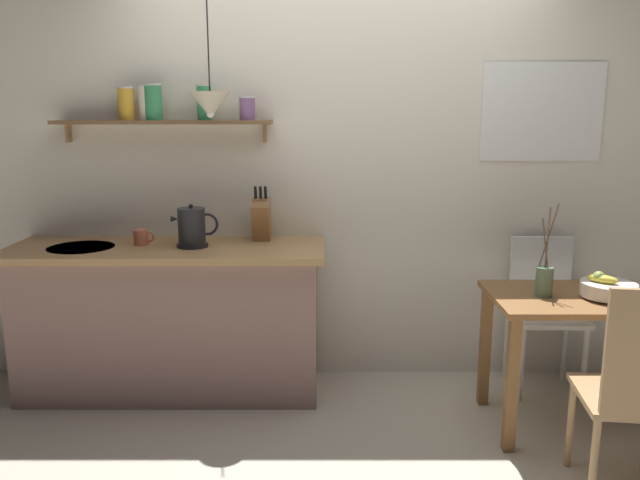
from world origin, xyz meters
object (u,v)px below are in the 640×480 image
knife_block (260,219)px  pendant_lamp (208,104)px  coffee_mug_by_sink (140,237)px  electric_kettle (191,228)px  twig_vase (542,280)px  dining_table (572,321)px  dining_chair_far (542,304)px  fruit_bowl (606,288)px  dining_chair_near (634,386)px

knife_block → pendant_lamp: bearing=-143.8°
knife_block → coffee_mug_by_sink: 0.71m
knife_block → pendant_lamp: 0.74m
electric_kettle → knife_block: size_ratio=0.81×
twig_vase → pendant_lamp: 2.01m
dining_table → dining_chair_far: dining_chair_far is taller
dining_table → fruit_bowl: size_ratio=3.13×
dining_chair_near → fruit_bowl: bearing=77.7°
dining_chair_far → knife_block: bearing=178.3°
dining_chair_near → knife_block: 2.17m
dining_chair_near → knife_block: bearing=142.6°
electric_kettle → knife_block: (0.38, 0.17, 0.02)m
knife_block → dining_table: bearing=-19.2°
dining_chair_far → dining_chair_near: bearing=-91.4°
twig_vase → pendant_lamp: pendant_lamp is taller
dining_table → coffee_mug_by_sink: bearing=169.0°
coffee_mug_by_sink → electric_kettle: bearing=-9.0°
dining_chair_far → knife_block: (-1.71, 0.05, 0.52)m
dining_chair_far → twig_vase: 0.65m
electric_kettle → coffee_mug_by_sink: bearing=171.0°
dining_chair_near → coffee_mug_by_sink: 2.67m
dining_table → knife_block: (-1.68, 0.59, 0.44)m
twig_vase → coffee_mug_by_sink: (-2.20, 0.47, 0.13)m
coffee_mug_by_sink → pendant_lamp: (0.44, -0.06, 0.76)m
dining_chair_near → coffee_mug_by_sink: size_ratio=8.20×
twig_vase → pendant_lamp: (-1.76, 0.41, 0.89)m
dining_chair_far → coffee_mug_by_sink: (-2.40, -0.07, 0.43)m
dining_chair_far → pendant_lamp: 2.30m
fruit_bowl → coffee_mug_by_sink: 2.57m
twig_vase → dining_table: bearing=3.5°
coffee_mug_by_sink → dining_chair_far: bearing=1.8°
dining_table → knife_block: knife_block is taller
dining_chair_near → fruit_bowl: 0.71m
electric_kettle → fruit_bowl: bearing=-11.7°
fruit_bowl → twig_vase: twig_vase is taller
fruit_bowl → pendant_lamp: (-2.08, 0.45, 0.92)m
dining_chair_near → fruit_bowl: dining_chair_near is taller
dining_table → coffee_mug_by_sink: (-2.37, 0.46, 0.35)m
dining_chair_far → pendant_lamp: size_ratio=1.47×
dining_chair_far → knife_block: knife_block is taller
fruit_bowl → electric_kettle: bearing=168.3°
fruit_bowl → electric_kettle: 2.26m
coffee_mug_by_sink → twig_vase: bearing=-12.1°
knife_block → dining_chair_far: bearing=-1.7°
twig_vase → coffee_mug_by_sink: 2.25m
electric_kettle → coffee_mug_by_sink: electric_kettle is taller
fruit_bowl → dining_chair_far: bearing=100.9°
fruit_bowl → electric_kettle: size_ratio=1.04×
dining_table → pendant_lamp: bearing=168.3°
twig_vase → dining_chair_near: bearing=-76.0°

